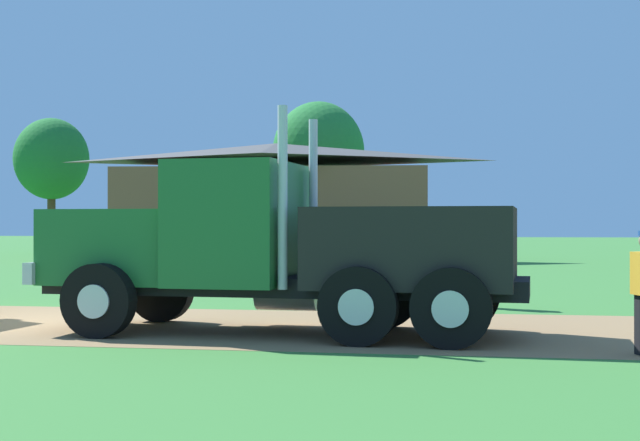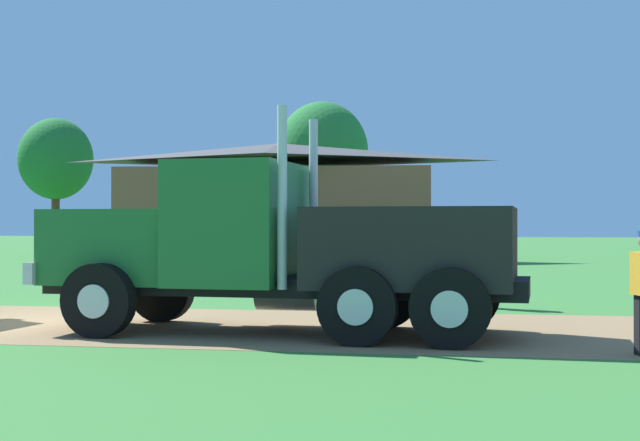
# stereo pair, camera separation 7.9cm
# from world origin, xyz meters

# --- Properties ---
(ground_plane) EXTENTS (200.00, 200.00, 0.00)m
(ground_plane) POSITION_xyz_m (0.00, 0.00, 0.00)
(ground_plane) COLOR #397833
(dirt_track) EXTENTS (120.00, 5.50, 0.01)m
(dirt_track) POSITION_xyz_m (0.00, 0.00, 0.00)
(dirt_track) COLOR olive
(dirt_track) RESTS_ON ground_plane
(truck_foreground_white) EXTENTS (7.43, 2.98, 3.32)m
(truck_foreground_white) POSITION_xyz_m (4.33, -0.80, 1.26)
(truck_foreground_white) COLOR black
(truck_foreground_white) RESTS_ON ground_plane
(visitor_far_side) EXTENTS (0.56, 0.37, 1.66)m
(visitor_far_side) POSITION_xyz_m (7.41, 3.96, 0.88)
(visitor_far_side) COLOR #B22D33
(visitor_far_side) RESTS_ON ground_plane
(shed_building) EXTENTS (14.52, 8.71, 5.24)m
(shed_building) POSITION_xyz_m (-1.67, 25.88, 2.52)
(shed_building) COLOR brown
(shed_building) RESTS_ON ground_plane
(tree_left) EXTENTS (4.04, 4.04, 7.41)m
(tree_left) POSITION_xyz_m (-15.72, 32.76, 5.16)
(tree_left) COLOR #513823
(tree_left) RESTS_ON ground_plane
(tree_mid) EXTENTS (5.22, 5.22, 8.58)m
(tree_mid) POSITION_xyz_m (-1.70, 37.24, 5.70)
(tree_mid) COLOR #513823
(tree_mid) RESTS_ON ground_plane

